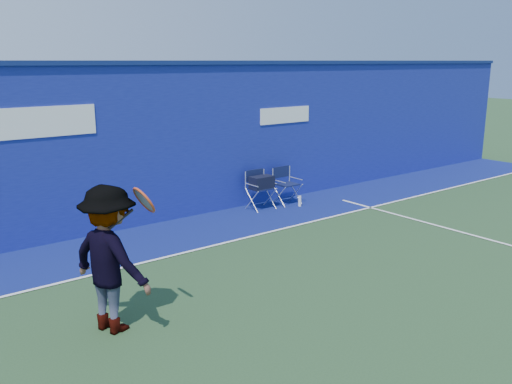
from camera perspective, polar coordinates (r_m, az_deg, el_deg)
ground at (r=6.72m, az=7.49°, el=-13.71°), size 80.00×80.00×0.00m
stadium_wall at (r=10.41m, az=-12.99°, el=4.88°), size 24.00×0.50×3.08m
out_of_bounds_strip at (r=9.80m, az=-9.76°, el=-4.81°), size 24.00×1.80×0.01m
court_lines at (r=7.10m, az=3.99°, el=-11.93°), size 24.00×12.00×0.01m
directors_chair_left at (r=11.47m, az=0.52°, el=-0.12°), size 0.49×0.44×0.82m
directors_chair_right at (r=11.91m, az=3.28°, el=-0.06°), size 0.49×0.44×0.81m
water_bottle at (r=11.75m, az=4.63°, el=-0.98°), size 0.07×0.07×0.23m
tennis_player at (r=6.46m, az=-15.10°, el=-6.81°), size 1.00×1.27×1.73m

